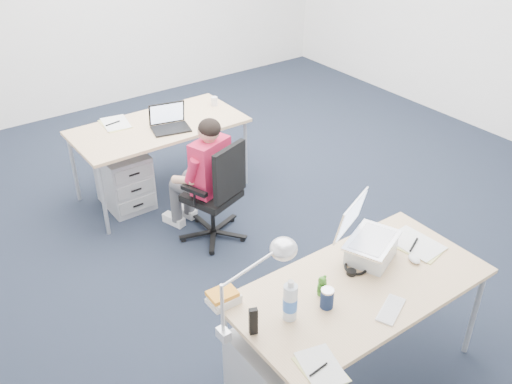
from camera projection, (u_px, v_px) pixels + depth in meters
floor at (296, 211)px, 5.42m from camera, size 7.00×7.00×0.00m
room at (304, 31)px, 4.52m from camera, size 6.02×7.02×2.80m
desk_near at (359, 291)px, 3.44m from camera, size 1.60×0.80×0.73m
desk_far at (159, 129)px, 5.37m from camera, size 1.60×0.80×0.73m
office_chair at (215, 211)px, 4.94m from camera, size 0.75×0.75×0.94m
seated_person at (200, 176)px, 4.87m from camera, size 0.47×0.66×1.12m
drawer_pedestal_near at (274, 377)px, 3.39m from camera, size 0.40×0.50×0.55m
drawer_pedestal_far at (124, 179)px, 5.39m from camera, size 0.40×0.50×0.55m
silver_laptop at (373, 233)px, 3.53m from camera, size 0.46×0.42×0.40m
wireless_keyboard at (391, 310)px, 3.23m from camera, size 0.26×0.19×0.01m
computer_mouse at (414, 259)px, 3.60m from camera, size 0.09×0.11×0.04m
headphones at (356, 267)px, 3.54m from camera, size 0.23×0.21×0.03m
can_koozie at (327, 298)px, 3.23m from camera, size 0.09×0.09×0.13m
water_bottle at (290, 300)px, 3.11m from camera, size 0.10×0.10×0.26m
bear_figurine at (322, 285)px, 3.31m from camera, size 0.09×0.08×0.13m
book_stack at (223, 297)px, 3.27m from camera, size 0.21×0.19×0.08m
cordless_phone at (253, 321)px, 3.04m from camera, size 0.05×0.04×0.17m
papers_left at (321, 369)px, 2.87m from camera, size 0.24×0.30×0.01m
papers_right at (416, 245)px, 3.75m from camera, size 0.28×0.37×0.01m
sunglasses at (363, 252)px, 3.67m from camera, size 0.11×0.06×0.03m
desk_lamp at (246, 291)px, 2.99m from camera, size 0.47×0.30×0.51m
dark_laptop at (170, 118)px, 5.19m from camera, size 0.40×0.39×0.24m
far_cup at (214, 101)px, 5.72m from camera, size 0.07×0.07×0.09m
far_papers at (115, 124)px, 5.36m from camera, size 0.27×0.35×0.01m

